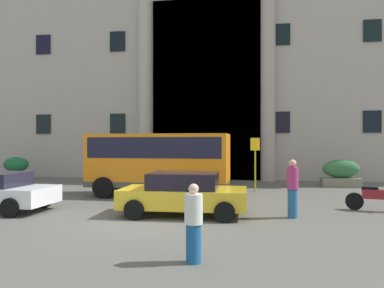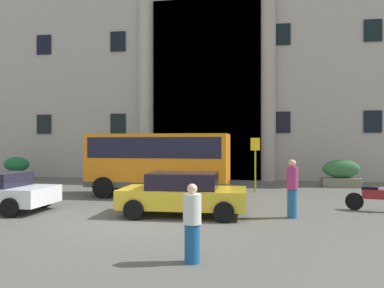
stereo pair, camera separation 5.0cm
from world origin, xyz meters
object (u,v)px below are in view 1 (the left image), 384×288
hedge_planter_entrance_right (207,171)px  pedestrian_child_trailing (293,188)px  pedestrian_woman_dark_dress (194,223)px  motorcycle_near_kerb (374,198)px  parked_estate_mid (184,193)px  hedge_planter_far_east (341,174)px  hedge_planter_far_west (16,169)px  bus_stop_sign (255,158)px  hedge_planter_east (111,173)px  orange_minibus (159,159)px

hedge_planter_entrance_right → pedestrian_child_trailing: 10.02m
pedestrian_woman_dark_dress → pedestrian_child_trailing: 5.34m
pedestrian_child_trailing → hedge_planter_entrance_right: bearing=-154.3°
pedestrian_child_trailing → motorcycle_near_kerb: bearing=123.0°
hedge_planter_entrance_right → pedestrian_child_trailing: pedestrian_child_trailing is taller
pedestrian_child_trailing → parked_estate_mid: bearing=-84.9°
hedge_planter_far_east → motorcycle_near_kerb: hedge_planter_far_east is taller
hedge_planter_far_west → pedestrian_child_trailing: bearing=-30.2°
bus_stop_sign → hedge_planter_entrance_right: bearing=129.8°
hedge_planter_east → bus_stop_sign: bearing=-17.9°
hedge_planter_east → hedge_planter_far_east: 12.77m
hedge_planter_east → pedestrian_woman_dark_dress: (6.86, -13.51, 0.17)m
hedge_planter_east → pedestrian_woman_dark_dress: size_ratio=1.20×
orange_minibus → hedge_planter_far_east: bearing=29.7°
pedestrian_woman_dark_dress → parked_estate_mid: bearing=49.2°
hedge_planter_far_west → hedge_planter_far_east: hedge_planter_far_west is taller
parked_estate_mid → orange_minibus: bearing=113.0°
motorcycle_near_kerb → hedge_planter_entrance_right: bearing=144.3°
motorcycle_near_kerb → pedestrian_woman_dark_dress: (-5.34, -6.38, 0.32)m
bus_stop_sign → motorcycle_near_kerb: (3.97, -4.48, -1.14)m
hedge_planter_east → hedge_planter_far_west: size_ratio=1.08×
bus_stop_sign → parked_estate_mid: bus_stop_sign is taller
hedge_planter_east → hedge_planter_far_east: size_ratio=0.94×
parked_estate_mid → pedestrian_woman_dark_dress: 4.79m
hedge_planter_east → parked_estate_mid: 10.59m
hedge_planter_far_west → hedge_planter_entrance_right: (11.82, 0.25, 0.04)m
orange_minibus → bus_stop_sign: bearing=27.5°
hedge_planter_far_west → orange_minibus: bearing=-25.9°
hedge_planter_far_west → pedestrian_child_trailing: pedestrian_child_trailing is taller
pedestrian_child_trailing → hedge_planter_east: bearing=-129.4°
orange_minibus → bus_stop_sign: orange_minibus is taller
bus_stop_sign → hedge_planter_far_east: 5.32m
pedestrian_child_trailing → orange_minibus: bearing=-123.7°
bus_stop_sign → orange_minibus: bearing=-153.9°
parked_estate_mid → pedestrian_woman_dark_dress: size_ratio=2.61×
hedge_planter_east → pedestrian_child_trailing: 12.77m
hedge_planter_entrance_right → parked_estate_mid: size_ratio=0.38×
bus_stop_sign → hedge_planter_far_east: size_ratio=1.29×
orange_minibus → parked_estate_mid: size_ratio=1.51×
hedge_planter_far_west → hedge_planter_entrance_right: 11.83m
hedge_planter_far_east → pedestrian_child_trailing: bearing=-111.7°
bus_stop_sign → pedestrian_child_trailing: 6.23m
bus_stop_sign → pedestrian_woman_dark_dress: (-1.37, -10.86, -0.82)m
hedge_planter_east → motorcycle_near_kerb: (12.20, -7.14, -0.15)m
hedge_planter_far_east → motorcycle_near_kerb: 7.14m
hedge_planter_far_east → pedestrian_child_trailing: (-3.48, -8.74, 0.23)m
parked_estate_mid → motorcycle_near_kerb: parked_estate_mid is taller
hedge_planter_entrance_right → pedestrian_woman_dark_dress: pedestrian_woman_dark_dress is taller
pedestrian_child_trailing → hedge_planter_far_west: bearing=-116.3°
hedge_planter_far_east → pedestrian_woman_dark_dress: size_ratio=1.28×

